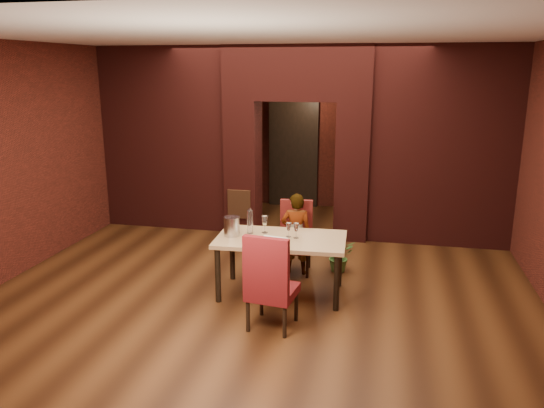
{
  "coord_description": "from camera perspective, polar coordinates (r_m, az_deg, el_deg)",
  "views": [
    {
      "loc": [
        1.5,
        -6.8,
        2.85
      ],
      "look_at": [
        0.01,
        0.0,
        1.04
      ],
      "focal_mm": 35.0,
      "sensor_mm": 36.0,
      "label": 1
    }
  ],
  "objects": [
    {
      "name": "wine_glass_b",
      "position": [
        6.69,
        1.79,
        -2.8
      ],
      "size": [
        0.08,
        0.08,
        0.18
      ],
      "primitive_type": null,
      "color": "silver",
      "rests_on": "dining_table"
    },
    {
      "name": "lintel",
      "position": [
        8.93,
        2.8,
        13.9
      ],
      "size": [
        2.45,
        0.55,
        0.9
      ],
      "primitive_type": "cube",
      "color": "maroon",
      "rests_on": "ground"
    },
    {
      "name": "water_bottle",
      "position": [
        6.83,
        -2.38,
        -1.83
      ],
      "size": [
        0.08,
        0.08,
        0.33
      ],
      "primitive_type": "cylinder",
      "color": "silver",
      "rests_on": "dining_table"
    },
    {
      "name": "ceiling",
      "position": [
        6.97,
        -0.06,
        17.44
      ],
      "size": [
        7.0,
        8.0,
        0.04
      ],
      "primitive_type": "cube",
      "color": "silver",
      "rests_on": "ground"
    },
    {
      "name": "wine_glass_a",
      "position": [
        6.85,
        -0.79,
        -2.22
      ],
      "size": [
        0.09,
        0.09,
        0.23
      ],
      "primitive_type": null,
      "color": "silver",
      "rests_on": "dining_table"
    },
    {
      "name": "wing_wall_right",
      "position": [
        8.93,
        17.9,
        5.82
      ],
      "size": [
        2.28,
        0.35,
        3.2
      ],
      "primitive_type": "cube",
      "color": "maroon",
      "rests_on": "ground"
    },
    {
      "name": "person_seated",
      "position": [
        7.42,
        2.6,
        -3.23
      ],
      "size": [
        0.45,
        0.32,
        1.17
      ],
      "primitive_type": "imported",
      "rotation": [
        0.0,
        0.0,
        3.24
      ],
      "color": "white",
      "rests_on": "ground"
    },
    {
      "name": "wall_front",
      "position": [
        3.42,
        -14.81,
        -7.39
      ],
      "size": [
        7.0,
        0.04,
        3.2
      ],
      "primitive_type": "cube",
      "color": "maroon",
      "rests_on": "ground"
    },
    {
      "name": "floor",
      "position": [
        7.53,
        -0.05,
        -7.69
      ],
      "size": [
        8.0,
        8.0,
        0.0
      ],
      "primitive_type": "plane",
      "color": "#472611",
      "rests_on": "ground"
    },
    {
      "name": "wall_left",
      "position": [
        8.54,
        -23.75,
        4.91
      ],
      "size": [
        0.04,
        8.0,
        3.2
      ],
      "primitive_type": "cube",
      "color": "maroon",
      "rests_on": "ground"
    },
    {
      "name": "wine_bucket",
      "position": [
        6.75,
        -4.35,
        -2.41
      ],
      "size": [
        0.2,
        0.2,
        0.25
      ],
      "primitive_type": "cylinder",
      "color": "#AFAFB6",
      "rests_on": "dining_table"
    },
    {
      "name": "pillar_right",
      "position": [
        8.98,
        8.67,
        3.48
      ],
      "size": [
        0.55,
        0.55,
        2.3
      ],
      "primitive_type": "cube",
      "color": "maroon",
      "rests_on": "ground"
    },
    {
      "name": "chair_near",
      "position": [
        5.93,
        0.06,
        -8.16
      ],
      "size": [
        0.57,
        0.57,
        1.12
      ],
      "primitive_type": "cube",
      "rotation": [
        0.0,
        0.0,
        3.02
      ],
      "color": "maroon",
      "rests_on": "ground"
    },
    {
      "name": "rear_door_frame",
      "position": [
        11.02,
        2.3,
        5.14
      ],
      "size": [
        1.02,
        0.04,
        2.22
      ],
      "primitive_type": "cube",
      "color": "black",
      "rests_on": "ground"
    },
    {
      "name": "chair_far",
      "position": [
        7.49,
        2.48,
        -3.68
      ],
      "size": [
        0.5,
        0.5,
        1.02
      ],
      "primitive_type": "cube",
      "rotation": [
        0.0,
        0.0,
        0.08
      ],
      "color": "maroon",
      "rests_on": "ground"
    },
    {
      "name": "wing_wall_left",
      "position": [
        9.69,
        -11.29,
        6.87
      ],
      "size": [
        2.28,
        0.35,
        3.2
      ],
      "primitive_type": "cube",
      "color": "maroon",
      "rests_on": "ground"
    },
    {
      "name": "potted_plant",
      "position": [
        7.67,
        7.22,
        -5.57
      ],
      "size": [
        0.54,
        0.53,
        0.45
      ],
      "primitive_type": "imported",
      "rotation": [
        0.0,
        0.0,
        0.74
      ],
      "color": "#3D6A2C",
      "rests_on": "ground"
    },
    {
      "name": "rear_door",
      "position": [
        11.06,
        2.34,
        5.18
      ],
      "size": [
        0.9,
        0.08,
        2.1
      ],
      "primitive_type": "cube",
      "color": "black",
      "rests_on": "ground"
    },
    {
      "name": "dining_table",
      "position": [
        6.82,
        0.95,
        -6.66
      ],
      "size": [
        1.66,
        0.99,
        0.76
      ],
      "primitive_type": "cube",
      "rotation": [
        0.0,
        0.0,
        0.05
      ],
      "color": "tan",
      "rests_on": "ground"
    },
    {
      "name": "tasting_sheet",
      "position": [
        6.62,
        0.07,
        -3.82
      ],
      "size": [
        0.36,
        0.3,
        0.0
      ],
      "primitive_type": "cube",
      "rotation": [
        0.0,
        0.0,
        -0.19
      ],
      "color": "white",
      "rests_on": "dining_table"
    },
    {
      "name": "vent_panel",
      "position": [
        9.15,
        -3.56,
        -0.03
      ],
      "size": [
        0.4,
        0.03,
        0.5
      ],
      "primitive_type": "cube",
      "color": "#99522C",
      "rests_on": "ground"
    },
    {
      "name": "pillar_left",
      "position": [
        9.29,
        -3.12,
        4.0
      ],
      "size": [
        0.55,
        0.55,
        2.3
      ],
      "primitive_type": "cube",
      "color": "maroon",
      "rests_on": "ground"
    },
    {
      "name": "wall_back",
      "position": [
        10.98,
        4.5,
        7.98
      ],
      "size": [
        7.0,
        0.04,
        3.2
      ],
      "primitive_type": "cube",
      "color": "maroon",
      "rests_on": "ground"
    },
    {
      "name": "wine_glass_c",
      "position": [
        6.65,
        2.61,
        -2.89
      ],
      "size": [
        0.08,
        0.08,
        0.19
      ],
      "primitive_type": null,
      "color": "silver",
      "rests_on": "dining_table"
    }
  ]
}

